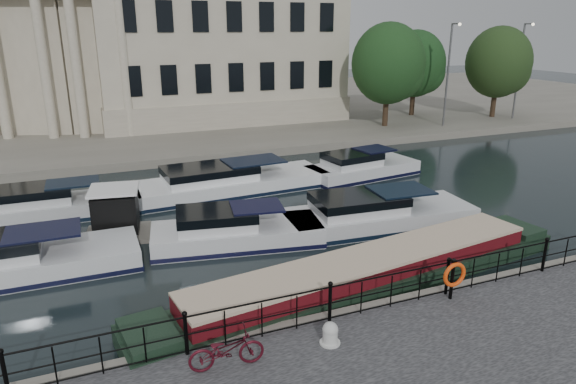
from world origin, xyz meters
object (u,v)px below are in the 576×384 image
object	(u,v)px
bicycle	(226,350)
life_ring_post	(454,275)
narrowboat	(369,279)
harbour_hut	(116,215)
mooring_bollard	(330,334)

from	to	relation	value
bicycle	life_ring_post	size ratio (longest dim) A/B	1.42
bicycle	narrowboat	bearing A→B (deg)	-57.96
bicycle	life_ring_post	distance (m)	7.17
narrowboat	harbour_hut	xyz separation A→B (m)	(-7.36, 7.93, 0.59)
mooring_bollard	harbour_hut	size ratio (longest dim) A/B	0.21
mooring_bollard	life_ring_post	xyz separation A→B (m)	(4.41, 0.60, 0.52)
bicycle	narrowboat	distance (m)	6.48
life_ring_post	harbour_hut	world-z (taller)	harbour_hut
narrowboat	bicycle	bearing A→B (deg)	-160.63
bicycle	life_ring_post	xyz separation A→B (m)	(7.15, 0.52, 0.33)
life_ring_post	bicycle	bearing A→B (deg)	-175.87
bicycle	life_ring_post	bearing A→B (deg)	-80.87
bicycle	mooring_bollard	world-z (taller)	bicycle
narrowboat	harbour_hut	distance (m)	10.84
narrowboat	harbour_hut	bearing A→B (deg)	125.19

